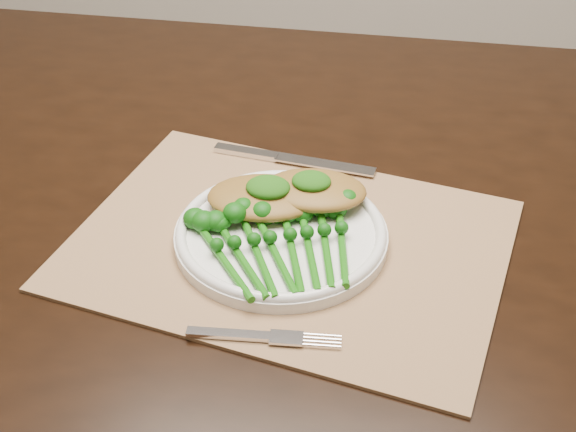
# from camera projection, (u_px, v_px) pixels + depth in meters

# --- Properties ---
(dining_table) EXTENTS (1.62, 0.93, 0.75)m
(dining_table) POSITION_uv_depth(u_px,v_px,m) (279.00, 371.00, 1.26)
(dining_table) COLOR black
(dining_table) RESTS_ON ground
(placemat) EXTENTS (0.54, 0.44, 0.00)m
(placemat) POSITION_uv_depth(u_px,v_px,m) (289.00, 244.00, 0.91)
(placemat) COLOR #96704C
(placemat) RESTS_ON dining_table
(dinner_plate) EXTENTS (0.24, 0.24, 0.02)m
(dinner_plate) POSITION_uv_depth(u_px,v_px,m) (281.00, 234.00, 0.91)
(dinner_plate) COLOR white
(dinner_plate) RESTS_ON placemat
(knife) EXTENTS (0.22, 0.05, 0.01)m
(knife) POSITION_uv_depth(u_px,v_px,m) (278.00, 157.00, 1.05)
(knife) COLOR silver
(knife) RESTS_ON placemat
(fork) EXTENTS (0.15, 0.02, 0.00)m
(fork) POSITION_uv_depth(u_px,v_px,m) (274.00, 337.00, 0.79)
(fork) COLOR silver
(fork) RESTS_ON placemat
(chicken_fillet_left) EXTENTS (0.14, 0.10, 0.03)m
(chicken_fillet_left) POSITION_uv_depth(u_px,v_px,m) (263.00, 197.00, 0.93)
(chicken_fillet_left) COLOR olive
(chicken_fillet_left) RESTS_ON dinner_plate
(chicken_fillet_right) EXTENTS (0.13, 0.09, 0.02)m
(chicken_fillet_right) POSITION_uv_depth(u_px,v_px,m) (314.00, 190.00, 0.94)
(chicken_fillet_right) COLOR olive
(chicken_fillet_right) RESTS_ON dinner_plate
(pesto_dollop_left) EXTENTS (0.05, 0.04, 0.02)m
(pesto_dollop_left) POSITION_uv_depth(u_px,v_px,m) (268.00, 187.00, 0.92)
(pesto_dollop_left) COLOR #124209
(pesto_dollop_left) RESTS_ON chicken_fillet_left
(pesto_dollop_right) EXTENTS (0.05, 0.04, 0.02)m
(pesto_dollop_right) POSITION_uv_depth(u_px,v_px,m) (311.00, 181.00, 0.93)
(pesto_dollop_right) COLOR #124209
(pesto_dollop_right) RESTS_ON chicken_fillet_right
(broccolini_bundle) EXTENTS (0.20, 0.21, 0.04)m
(broccolini_bundle) POSITION_uv_depth(u_px,v_px,m) (284.00, 254.00, 0.87)
(broccolini_bundle) COLOR #165E0C
(broccolini_bundle) RESTS_ON dinner_plate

